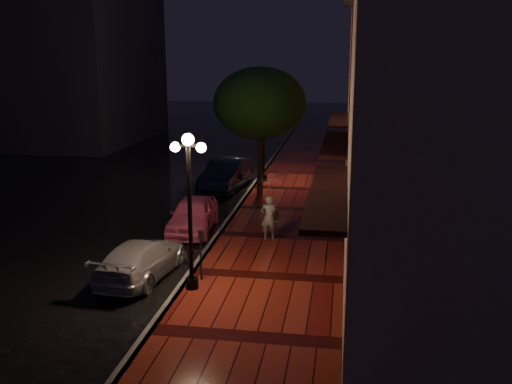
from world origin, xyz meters
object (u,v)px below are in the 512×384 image
Objects in this scene: silver_car at (142,259)px; parking_meter at (201,250)px; navy_car at (227,174)px; streetlamp_far at (264,133)px; woman_with_umbrella at (269,199)px; streetlamp_near at (190,203)px; street_tree at (260,105)px; pink_car at (193,214)px.

parking_meter is at bearing 178.34° from silver_car.
navy_car is 11.90m from parking_meter.
streetlamp_far is 9.56m from woman_with_umbrella.
streetlamp_far is (0.00, 14.00, 0.00)m from streetlamp_near.
street_tree reaches higher than woman_with_umbrella.
street_tree reaches higher than streetlamp_far.
silver_car is 2.68× the size of parking_meter.
silver_car is (-0.31, -4.66, -0.07)m from pink_car.
streetlamp_far is 1.09× the size of silver_car.
street_tree reaches higher than parking_meter.
pink_car is at bearing -87.87° from silver_car.
streetlamp_near is at bearing -116.91° from parking_meter.
streetlamp_near is at bearing -78.84° from pink_car.
streetlamp_near is 1.14× the size of pink_car.
streetlamp_far is at bearing -91.77° from silver_car.
woman_with_umbrella is 4.24m from parking_meter.
woman_with_umbrella is at bearing -78.72° from street_tree.
parking_meter is (1.71, -11.77, 0.29)m from navy_car.
silver_car is (-1.76, -13.09, -2.03)m from streetlamp_far.
parking_meter is (0.10, 0.66, -1.55)m from streetlamp_near.
streetlamp_far is 1.98× the size of woman_with_umbrella.
streetlamp_near is at bearing -76.64° from navy_car.
silver_car is at bearing -97.28° from pink_car.
streetlamp_near reaches higher than silver_car.
streetlamp_near reaches higher than navy_car.
pink_car is at bearing 104.67° from streetlamp_near.
streetlamp_far reaches higher than silver_car.
navy_car is (-1.87, 1.44, -3.49)m from street_tree.
street_tree is 10.82m from parking_meter.
woman_with_umbrella reaches higher than silver_car.
navy_car is 2.11× the size of woman_with_umbrella.
streetlamp_near is 12.67m from navy_car.
street_tree reaches higher than navy_car.
woman_with_umbrella is at bearing 71.68° from streetlamp_near.
streetlamp_far is 1.14× the size of pink_car.
streetlamp_near is 11.12m from street_tree.
streetlamp_near is 4.97m from woman_with_umbrella.
street_tree is (0.26, -3.01, 1.64)m from streetlamp_far.
streetlamp_near and streetlamp_far have the same top height.
streetlamp_far is 2.90m from navy_car.
silver_car is at bearing -101.34° from street_tree.
street_tree is 10.92m from silver_car.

